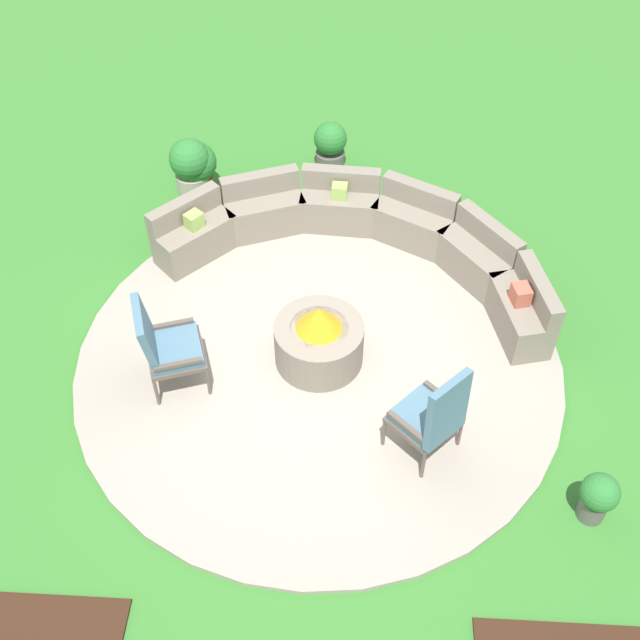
# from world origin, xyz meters

# --- Properties ---
(ground_plane) EXTENTS (24.00, 24.00, 0.00)m
(ground_plane) POSITION_xyz_m (0.00, 0.00, 0.00)
(ground_plane) COLOR #387A2D
(patio_circle) EXTENTS (5.21, 5.21, 0.06)m
(patio_circle) POSITION_xyz_m (0.00, 0.00, 0.03)
(patio_circle) COLOR #9E9384
(patio_circle) RESTS_ON ground_plane
(fire_pit) EXTENTS (0.94, 0.94, 0.77)m
(fire_pit) POSITION_xyz_m (0.00, 0.00, 0.37)
(fire_pit) COLOR gray
(fire_pit) RESTS_ON patio_circle
(curved_stone_bench) EXTENTS (4.56, 2.47, 0.75)m
(curved_stone_bench) POSITION_xyz_m (0.45, 1.63, 0.37)
(curved_stone_bench) COLOR gray
(curved_stone_bench) RESTS_ON patio_circle
(lounge_chair_front_left) EXTENTS (0.75, 0.75, 1.09)m
(lounge_chair_front_left) POSITION_xyz_m (-1.53, -0.37, 0.62)
(lounge_chair_front_left) COLOR brown
(lounge_chair_front_left) RESTS_ON patio_circle
(lounge_chair_front_right) EXTENTS (0.79, 0.81, 1.15)m
(lounge_chair_front_right) POSITION_xyz_m (1.12, -1.10, 0.64)
(lounge_chair_front_right) COLOR brown
(lounge_chair_front_right) RESTS_ON patio_circle
(potted_plant_0) EXTENTS (0.53, 0.53, 0.81)m
(potted_plant_0) POSITION_xyz_m (-1.82, 2.83, 0.45)
(potted_plant_0) COLOR #A89E8E
(potted_plant_0) RESTS_ON ground_plane
(potted_plant_1) EXTENTS (0.53, 0.53, 0.72)m
(potted_plant_1) POSITION_xyz_m (-1.76, 2.89, 0.39)
(potted_plant_1) COLOR brown
(potted_plant_1) RESTS_ON ground_plane
(potted_plant_2) EXTENTS (0.36, 0.36, 0.57)m
(potted_plant_2) POSITION_xyz_m (2.60, -1.69, 0.32)
(potted_plant_2) COLOR #605B56
(potted_plant_2) RESTS_ON ground_plane
(potted_plant_3) EXTENTS (0.44, 0.44, 0.69)m
(potted_plant_3) POSITION_xyz_m (-0.04, 3.49, 0.37)
(potted_plant_3) COLOR #605B56
(potted_plant_3) RESTS_ON ground_plane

